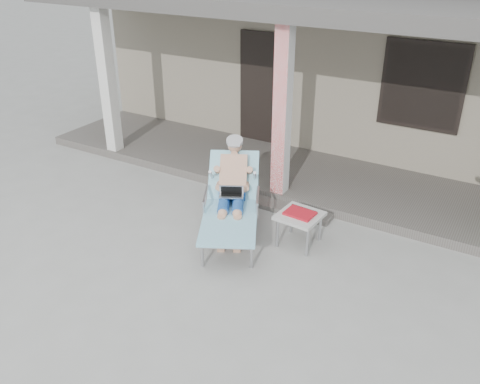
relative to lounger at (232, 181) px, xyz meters
The scene contains 7 objects.
ground 1.24m from the lounger, 80.19° to the right, with size 60.00×60.00×0.00m, color #9E9E99.
house 5.61m from the lounger, 88.28° to the left, with size 10.40×5.40×3.30m.
porch_deck 2.17m from the lounger, 85.37° to the left, with size 10.00×2.00×0.15m, color #605B56.
porch_overhang 2.83m from the lounger, 85.24° to the left, with size 10.00×2.30×2.85m.
porch_step 1.17m from the lounger, 79.51° to the left, with size 2.00×0.30×0.07m, color #605B56.
lounger is the anchor object (origin of this frame).
side_table 1.06m from the lounger, ahead, with size 0.59×0.59×0.50m.
Camera 1 is at (3.14, -4.44, 3.83)m, focal length 38.00 mm.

